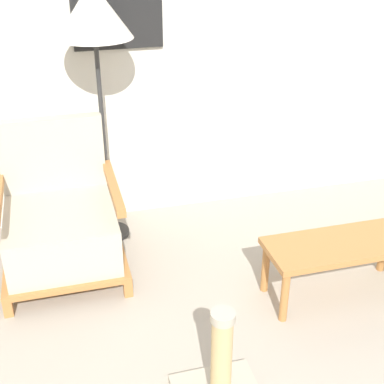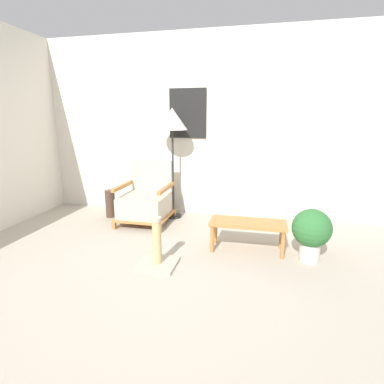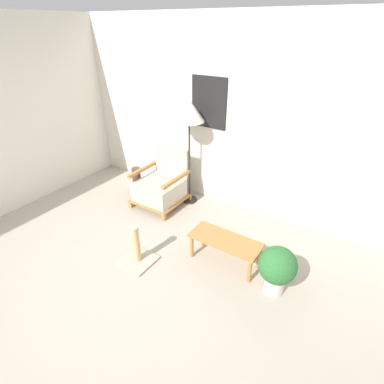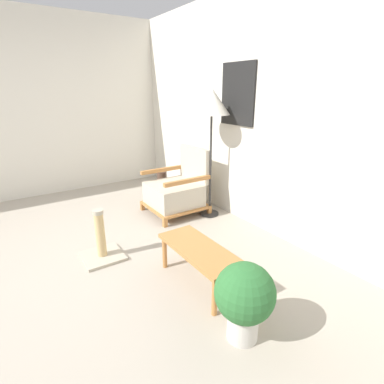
{
  "view_description": "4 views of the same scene",
  "coord_description": "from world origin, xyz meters",
  "px_view_note": "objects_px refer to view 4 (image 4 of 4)",
  "views": [
    {
      "loc": [
        -0.71,
        -1.02,
        1.95
      ],
      "look_at": [
        -0.0,
        1.56,
        0.55
      ],
      "focal_mm": 50.0,
      "sensor_mm": 36.0,
      "label": 1
    },
    {
      "loc": [
        0.83,
        -2.11,
        1.47
      ],
      "look_at": [
        -0.0,
        1.56,
        0.55
      ],
      "focal_mm": 28.0,
      "sensor_mm": 36.0,
      "label": 2
    },
    {
      "loc": [
        1.93,
        -1.38,
        2.54
      ],
      "look_at": [
        -0.0,
        1.56,
        0.55
      ],
      "focal_mm": 28.0,
      "sensor_mm": 36.0,
      "label": 3
    },
    {
      "loc": [
        2.55,
        -0.15,
        1.62
      ],
      "look_at": [
        -0.0,
        1.56,
        0.55
      ],
      "focal_mm": 28.0,
      "sensor_mm": 36.0,
      "label": 4
    }
  ],
  "objects_px": {
    "armchair": "(177,190)",
    "potted_plant": "(244,297)",
    "floor_lamp": "(212,105)",
    "coffee_table": "(200,253)",
    "scratching_post": "(102,245)",
    "vase": "(162,185)"
  },
  "relations": [
    {
      "from": "potted_plant",
      "to": "scratching_post",
      "type": "distance_m",
      "value": 1.62
    },
    {
      "from": "armchair",
      "to": "vase",
      "type": "xyz_separation_m",
      "value": [
        -0.62,
        0.1,
        -0.1
      ]
    },
    {
      "from": "coffee_table",
      "to": "armchair",
      "type": "bearing_deg",
      "value": 155.84
    },
    {
      "from": "coffee_table",
      "to": "scratching_post",
      "type": "relative_size",
      "value": 1.63
    },
    {
      "from": "coffee_table",
      "to": "vase",
      "type": "xyz_separation_m",
      "value": [
        -2.11,
        0.77,
        -0.09
      ]
    },
    {
      "from": "floor_lamp",
      "to": "coffee_table",
      "type": "height_order",
      "value": "floor_lamp"
    },
    {
      "from": "vase",
      "to": "potted_plant",
      "type": "relative_size",
      "value": 0.74
    },
    {
      "from": "potted_plant",
      "to": "scratching_post",
      "type": "relative_size",
      "value": 1.09
    },
    {
      "from": "scratching_post",
      "to": "floor_lamp",
      "type": "bearing_deg",
      "value": 100.19
    },
    {
      "from": "armchair",
      "to": "scratching_post",
      "type": "distance_m",
      "value": 1.39
    },
    {
      "from": "armchair",
      "to": "floor_lamp",
      "type": "relative_size",
      "value": 0.54
    },
    {
      "from": "floor_lamp",
      "to": "coffee_table",
      "type": "distance_m",
      "value": 1.89
    },
    {
      "from": "coffee_table",
      "to": "vase",
      "type": "distance_m",
      "value": 2.24
    },
    {
      "from": "armchair",
      "to": "potted_plant",
      "type": "bearing_deg",
      "value": -19.8
    },
    {
      "from": "armchair",
      "to": "potted_plant",
      "type": "xyz_separation_m",
      "value": [
        2.14,
        -0.77,
        0.02
      ]
    },
    {
      "from": "vase",
      "to": "scratching_post",
      "type": "height_order",
      "value": "scratching_post"
    },
    {
      "from": "coffee_table",
      "to": "scratching_post",
      "type": "distance_m",
      "value": 1.06
    },
    {
      "from": "potted_plant",
      "to": "scratching_post",
      "type": "height_order",
      "value": "potted_plant"
    },
    {
      "from": "armchair",
      "to": "scratching_post",
      "type": "relative_size",
      "value": 1.68
    },
    {
      "from": "floor_lamp",
      "to": "potted_plant",
      "type": "bearing_deg",
      "value": -30.85
    },
    {
      "from": "floor_lamp",
      "to": "vase",
      "type": "distance_m",
      "value": 1.55
    },
    {
      "from": "armchair",
      "to": "potted_plant",
      "type": "relative_size",
      "value": 1.55
    }
  ]
}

